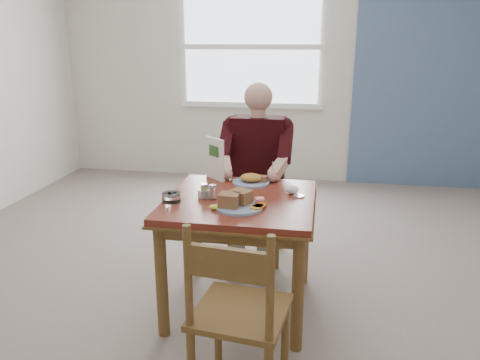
% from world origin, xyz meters
% --- Properties ---
extents(floor, '(6.00, 6.00, 0.00)m').
position_xyz_m(floor, '(0.00, 0.00, 0.00)').
color(floor, '#70635B').
rests_on(floor, ground).
extents(wall_back, '(5.50, 0.00, 5.50)m').
position_xyz_m(wall_back, '(0.00, 3.00, 1.40)').
color(wall_back, beige).
rests_on(wall_back, ground).
extents(accent_panel, '(1.60, 0.02, 2.80)m').
position_xyz_m(accent_panel, '(1.60, 2.98, 1.40)').
color(accent_panel, '#496289').
rests_on(accent_panel, ground).
extents(lemon_wedge, '(0.06, 0.05, 0.03)m').
position_xyz_m(lemon_wedge, '(-0.11, -0.23, 0.77)').
color(lemon_wedge, yellow).
rests_on(lemon_wedge, table).
extents(napkin, '(0.09, 0.07, 0.06)m').
position_xyz_m(napkin, '(0.31, 0.14, 0.78)').
color(napkin, white).
rests_on(napkin, table).
extents(metal_dish, '(0.09, 0.09, 0.01)m').
position_xyz_m(metal_dish, '(0.35, 0.09, 0.75)').
color(metal_dish, silver).
rests_on(metal_dish, table).
extents(window, '(1.72, 0.04, 1.42)m').
position_xyz_m(window, '(-0.40, 2.97, 1.60)').
color(window, white).
rests_on(window, wall_back).
extents(table, '(0.92, 0.92, 0.75)m').
position_xyz_m(table, '(0.00, 0.00, 0.64)').
color(table, maroon).
rests_on(table, ground).
extents(chair_far, '(0.42, 0.42, 0.95)m').
position_xyz_m(chair_far, '(0.00, 0.80, 0.48)').
color(chair_far, brown).
rests_on(chair_far, ground).
extents(chair_near, '(0.47, 0.47, 0.95)m').
position_xyz_m(chair_near, '(0.14, -0.84, 0.48)').
color(chair_near, brown).
rests_on(chair_near, ground).
extents(diner, '(0.53, 0.56, 1.39)m').
position_xyz_m(diner, '(0.00, 0.71, 0.81)').
color(diner, gray).
rests_on(diner, chair_far).
extents(near_plate, '(0.32, 0.32, 0.09)m').
position_xyz_m(near_plate, '(0.02, -0.17, 0.78)').
color(near_plate, white).
rests_on(near_plate, table).
extents(far_plate, '(0.27, 0.27, 0.07)m').
position_xyz_m(far_plate, '(0.02, 0.31, 0.78)').
color(far_plate, white).
rests_on(far_plate, table).
extents(caddy, '(0.09, 0.09, 0.07)m').
position_xyz_m(caddy, '(-0.22, -0.01, 0.77)').
color(caddy, white).
rests_on(caddy, table).
extents(shakers, '(0.10, 0.05, 0.09)m').
position_xyz_m(shakers, '(-0.19, -0.06, 0.80)').
color(shakers, white).
rests_on(shakers, table).
extents(creamer, '(0.13, 0.13, 0.05)m').
position_xyz_m(creamer, '(-0.40, -0.14, 0.78)').
color(creamer, white).
rests_on(creamer, table).
extents(menu, '(0.16, 0.14, 0.29)m').
position_xyz_m(menu, '(-0.24, 0.37, 0.90)').
color(menu, white).
rests_on(menu, table).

